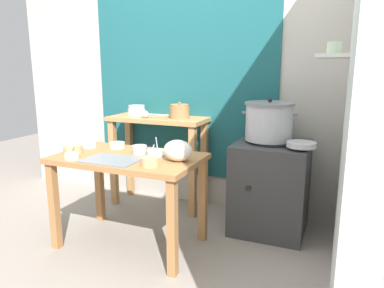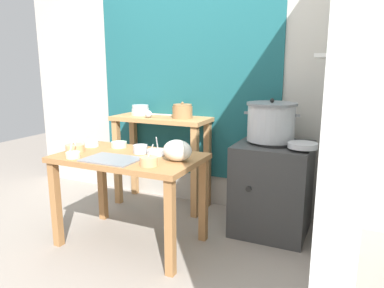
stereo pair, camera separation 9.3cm
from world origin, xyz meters
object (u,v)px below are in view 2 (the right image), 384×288
at_px(steamer_pot, 271,122).
at_px(prep_bowl_6, 156,152).
at_px(clay_pot, 182,111).
at_px(prep_bowl_5, 149,161).
at_px(plastic_bag, 177,150).
at_px(prep_bowl_1, 92,143).
at_px(prep_bowl_2, 75,148).
at_px(prep_bowl_4, 73,154).
at_px(ladle, 149,114).
at_px(serving_tray, 112,159).
at_px(stove_block, 272,187).
at_px(wide_pan, 303,145).
at_px(prep_table, 130,169).
at_px(bowl_stack_enamel, 140,110).
at_px(back_shelf_table, 161,139).
at_px(prep_bowl_0, 140,149).
at_px(prep_bowl_3, 119,144).

height_order(steamer_pot, prep_bowl_6, steamer_pot).
height_order(clay_pot, prep_bowl_5, clay_pot).
height_order(plastic_bag, prep_bowl_1, plastic_bag).
height_order(prep_bowl_2, prep_bowl_4, same).
bearing_deg(ladle, serving_tray, -76.32).
height_order(stove_block, serving_tray, stove_block).
height_order(serving_tray, wide_pan, wide_pan).
bearing_deg(clay_pot, prep_bowl_1, -126.68).
bearing_deg(prep_table, prep_bowl_2, -169.33).
bearing_deg(prep_table, plastic_bag, 0.68).
height_order(serving_tray, prep_bowl_6, prep_bowl_6).
xyz_separation_m(clay_pot, wide_pan, (1.15, -0.28, -0.17)).
bearing_deg(bowl_stack_enamel, back_shelf_table, -6.71).
xyz_separation_m(prep_table, prep_bowl_2, (-0.45, -0.08, 0.14)).
bearing_deg(prep_table, prep_bowl_5, -32.75).
bearing_deg(bowl_stack_enamel, prep_bowl_6, -50.99).
distance_m(wide_pan, prep_bowl_0, 1.24).
bearing_deg(prep_bowl_1, prep_table, -15.14).
xyz_separation_m(prep_bowl_4, prep_bowl_6, (0.51, 0.32, -0.00)).
bearing_deg(prep_table, prep_bowl_0, 64.14).
height_order(prep_bowl_1, prep_bowl_3, prep_bowl_1).
bearing_deg(prep_bowl_5, steamer_pot, 55.02).
distance_m(plastic_bag, prep_bowl_4, 0.78).
height_order(ladle, prep_bowl_3, ladle).
bearing_deg(prep_bowl_3, prep_bowl_6, -14.65).
relative_size(prep_bowl_3, prep_bowl_6, 0.89).
xyz_separation_m(wide_pan, prep_bowl_4, (-1.53, -0.78, -0.05)).
xyz_separation_m(wide_pan, prep_bowl_0, (-1.16, -0.45, -0.04)).
bearing_deg(prep_bowl_3, clay_pot, 65.49).
xyz_separation_m(stove_block, wide_pan, (0.24, -0.15, 0.42)).
bearing_deg(wide_pan, prep_bowl_4, -152.96).
relative_size(steamer_pot, prep_bowl_6, 3.10).
xyz_separation_m(prep_bowl_0, prep_bowl_4, (-0.37, -0.33, -0.01)).
xyz_separation_m(steamer_pot, prep_bowl_2, (-1.37, -0.79, -0.19)).
distance_m(clay_pot, prep_bowl_3, 0.72).
relative_size(prep_table, bowl_stack_enamel, 5.97).
height_order(prep_table, steamer_pot, steamer_pot).
xyz_separation_m(bowl_stack_enamel, prep_bowl_6, (0.62, -0.76, -0.20)).
height_order(bowl_stack_enamel, prep_bowl_5, bowl_stack_enamel).
distance_m(stove_block, serving_tray, 1.35).
xyz_separation_m(ladle, prep_bowl_1, (-0.21, -0.59, -0.19)).
xyz_separation_m(wide_pan, prep_bowl_5, (-0.91, -0.73, -0.05)).
distance_m(stove_block, bowl_stack_enamel, 1.51).
relative_size(serving_tray, plastic_bag, 1.86).
height_order(prep_table, back_shelf_table, back_shelf_table).
bearing_deg(prep_bowl_1, serving_tray, -34.48).
distance_m(prep_bowl_2, prep_bowl_4, 0.20).
bearing_deg(prep_table, wide_pan, 24.25).
distance_m(stove_block, prep_bowl_2, 1.65).
height_order(back_shelf_table, prep_bowl_4, back_shelf_table).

